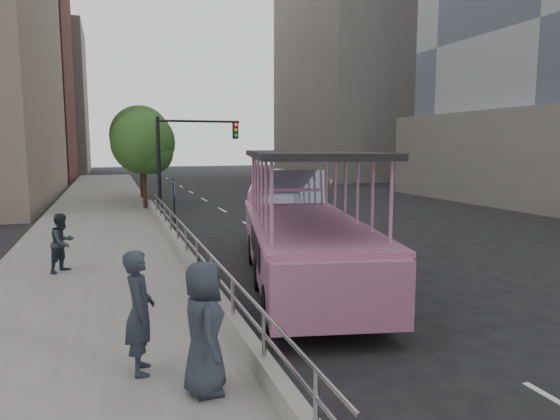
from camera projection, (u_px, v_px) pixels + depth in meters
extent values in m
plane|color=black|center=(307.00, 280.00, 14.19)|extent=(160.00, 160.00, 0.00)
cube|color=gray|center=(99.00, 230.00, 21.72)|extent=(5.50, 80.00, 0.30)
cube|color=#ABABA5|center=(187.00, 256.00, 15.00)|extent=(0.24, 30.00, 0.36)
cylinder|color=#A5A4A9|center=(316.00, 398.00, 5.55)|extent=(0.07, 0.07, 0.70)
cylinder|color=#A5A4A9|center=(264.00, 334.00, 7.43)|extent=(0.07, 0.07, 0.70)
cylinder|color=#A5A4A9|center=(233.00, 296.00, 9.30)|extent=(0.07, 0.07, 0.70)
cylinder|color=#A5A4A9|center=(212.00, 271.00, 11.18)|extent=(0.07, 0.07, 0.70)
cylinder|color=#A5A4A9|center=(197.00, 253.00, 13.06)|extent=(0.07, 0.07, 0.70)
cylinder|color=#A5A4A9|center=(186.00, 239.00, 14.94)|extent=(0.07, 0.07, 0.70)
cylinder|color=#A5A4A9|center=(178.00, 229.00, 16.81)|extent=(0.07, 0.07, 0.70)
cylinder|color=#A5A4A9|center=(171.00, 220.00, 18.69)|extent=(0.07, 0.07, 0.70)
cylinder|color=#A5A4A9|center=(165.00, 213.00, 20.57)|extent=(0.07, 0.07, 0.70)
cylinder|color=#A5A4A9|center=(160.00, 208.00, 22.45)|extent=(0.07, 0.07, 0.70)
cylinder|color=#A5A4A9|center=(156.00, 203.00, 24.32)|extent=(0.07, 0.07, 0.70)
cylinder|color=#A5A4A9|center=(186.00, 239.00, 14.94)|extent=(0.06, 22.00, 0.06)
cylinder|color=#A5A4A9|center=(186.00, 228.00, 14.89)|extent=(0.06, 22.00, 0.06)
cylinder|color=black|center=(271.00, 307.00, 10.31)|extent=(0.56, 1.01, 0.95)
cylinder|color=black|center=(380.00, 303.00, 10.56)|extent=(0.56, 1.01, 0.95)
cylinder|color=black|center=(261.00, 272.00, 13.22)|extent=(0.56, 1.01, 0.95)
cylinder|color=black|center=(347.00, 269.00, 13.47)|extent=(0.56, 1.01, 0.95)
cylinder|color=black|center=(255.00, 249.00, 16.12)|extent=(0.56, 1.01, 0.95)
cylinder|color=black|center=(325.00, 247.00, 16.38)|extent=(0.56, 1.01, 0.95)
cube|color=#C87FAA|center=(303.00, 247.00, 13.47)|extent=(4.44, 9.00, 1.32)
cube|color=#C87FAA|center=(282.00, 212.00, 18.42)|extent=(3.00, 2.74, 1.65)
cylinder|color=#C87FAA|center=(279.00, 201.00, 19.26)|extent=(2.58, 1.26, 2.48)
cube|color=#AF668A|center=(342.00, 296.00, 9.06)|extent=(2.65, 0.93, 1.32)
cube|color=#AF668A|center=(303.00, 220.00, 13.38)|extent=(4.63, 9.34, 0.13)
cube|color=black|center=(306.00, 154.00, 12.73)|extent=(4.23, 7.39, 0.15)
cube|color=#8C96A6|center=(288.00, 187.00, 16.46)|extent=(2.41, 0.73, 1.10)
cube|color=#C87FAA|center=(287.00, 195.00, 16.97)|extent=(2.49, 1.53, 0.53)
imported|color=white|center=(287.00, 202.00, 27.83)|extent=(2.74, 4.24, 1.34)
imported|color=#29303D|center=(140.00, 312.00, 7.64)|extent=(0.50, 0.73, 1.93)
imported|color=#29303D|center=(63.00, 243.00, 13.84)|extent=(0.98, 1.01, 1.64)
imported|color=#29303D|center=(204.00, 328.00, 7.01)|extent=(0.65, 0.96, 1.91)
cylinder|color=black|center=(174.00, 213.00, 19.48)|extent=(0.07, 0.07, 2.33)
cube|color=navy|center=(174.00, 188.00, 19.35)|extent=(0.12, 0.57, 0.84)
cube|color=white|center=(174.00, 188.00, 19.36)|extent=(0.08, 0.37, 0.51)
cylinder|color=black|center=(159.00, 170.00, 24.66)|extent=(0.18, 0.18, 5.20)
cylinder|color=black|center=(198.00, 121.00, 24.99)|extent=(4.20, 0.12, 0.12)
cube|color=black|center=(235.00, 131.00, 25.65)|extent=(0.28, 0.22, 0.85)
sphere|color=red|center=(236.00, 125.00, 25.49)|extent=(0.16, 0.16, 0.16)
cylinder|color=#322217|center=(145.00, 186.00, 27.92)|extent=(0.22, 0.22, 3.08)
sphere|color=#2D6026|center=(143.00, 142.00, 27.61)|extent=(3.52, 3.52, 3.52)
sphere|color=#2D6026|center=(151.00, 152.00, 27.53)|extent=(2.42, 2.42, 2.42)
cylinder|color=#322217|center=(142.00, 176.00, 33.59)|extent=(0.22, 0.22, 3.47)
sphere|color=#2D6026|center=(140.00, 135.00, 33.24)|extent=(3.97, 3.97, 3.97)
sphere|color=#2D6026|center=(147.00, 145.00, 33.17)|extent=(2.73, 2.73, 2.73)
cube|color=gray|center=(379.00, 43.00, 59.86)|extent=(20.00, 20.00, 32.00)
cube|color=gray|center=(23.00, 99.00, 67.87)|extent=(16.00, 14.00, 20.00)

